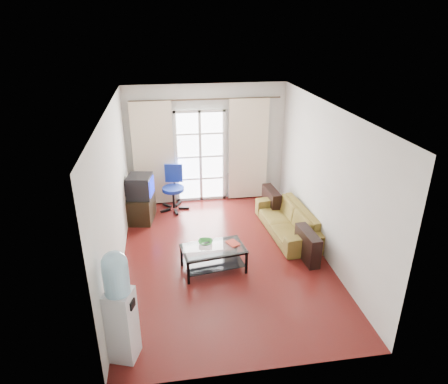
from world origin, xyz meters
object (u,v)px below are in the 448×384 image
object	(u,v)px
sofa	(287,221)
crt_tv	(139,186)
coffee_table	(213,256)
tv_stand	(141,208)
task_chair	(174,197)
water_cooler	(120,305)

from	to	relation	value
sofa	crt_tv	size ratio (longest dim) A/B	3.29
coffee_table	crt_tv	size ratio (longest dim) A/B	1.90
sofa	crt_tv	bearing A→B (deg)	-113.43
tv_stand	crt_tv	xyz separation A→B (m)	(0.00, -0.05, 0.51)
coffee_table	crt_tv	bearing A→B (deg)	122.11
tv_stand	task_chair	xyz separation A→B (m)	(0.71, 0.42, 0.02)
crt_tv	tv_stand	bearing A→B (deg)	100.95
coffee_table	tv_stand	size ratio (longest dim) A/B	1.51
tv_stand	task_chair	size ratio (longest dim) A/B	0.75
tv_stand	crt_tv	distance (m)	0.52
tv_stand	task_chair	bearing A→B (deg)	40.13
sofa	task_chair	xyz separation A→B (m)	(-2.20, 1.48, 0.02)
sofa	crt_tv	world-z (taller)	crt_tv
coffee_table	water_cooler	size ratio (longest dim) A/B	0.73
crt_tv	sofa	bearing A→B (deg)	-8.38
task_chair	water_cooler	size ratio (longest dim) A/B	0.64
tv_stand	crt_tv	world-z (taller)	crt_tv
coffee_table	task_chair	bearing A→B (deg)	102.79
crt_tv	water_cooler	distance (m)	3.77
sofa	tv_stand	world-z (taller)	sofa
sofa	coffee_table	size ratio (longest dim) A/B	1.73
sofa	task_chair	distance (m)	2.65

